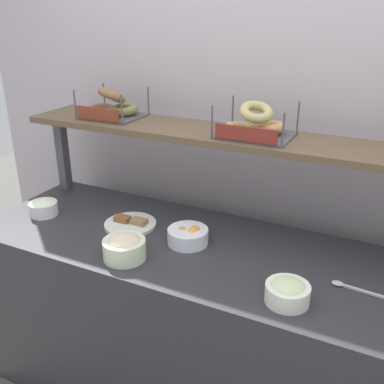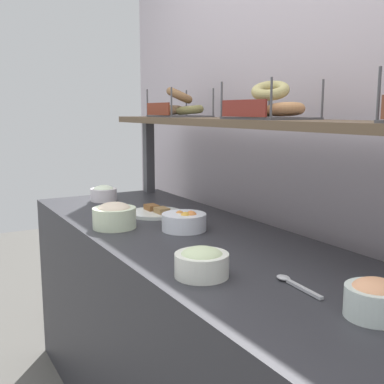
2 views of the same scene
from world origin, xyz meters
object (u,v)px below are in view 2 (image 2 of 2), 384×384
object	(u,v)px
bowl_scallion_spread	(202,262)
serving_spoon_by_edge	(292,283)
bowl_fruit_salad	(184,221)
bagel_basket_sesame	(269,106)
bagel_basket_poppy	(179,107)
bowl_cream_cheese	(104,193)
bowl_potato_salad	(114,215)
serving_plate_white	(156,212)
bowl_lox_spread	(375,298)

from	to	relation	value
bowl_scallion_spread	serving_spoon_by_edge	xyz separation A→B (m)	(0.18, 0.17, -0.03)
bowl_fruit_salad	bagel_basket_sesame	xyz separation A→B (m)	(0.18, 0.25, 0.44)
bagel_basket_poppy	bowl_cream_cheese	bearing A→B (deg)	-120.29
bowl_scallion_spread	bowl_potato_salad	bearing A→B (deg)	-179.25
serving_plate_white	bagel_basket_poppy	size ratio (longest dim) A/B	0.83
bowl_fruit_salad	bowl_lox_spread	xyz separation A→B (m)	(0.91, -0.01, 0.01)
bowl_potato_salad	serving_plate_white	distance (m)	0.29
serving_plate_white	bagel_basket_poppy	bearing A→B (deg)	134.16
bagel_basket_poppy	bagel_basket_sesame	world-z (taller)	bagel_basket_poppy
bowl_fruit_salad	bowl_cream_cheese	bearing A→B (deg)	-175.37
bowl_lox_spread	bagel_basket_sesame	xyz separation A→B (m)	(-0.73, 0.27, 0.43)
bowl_potato_salad	serving_spoon_by_edge	xyz separation A→B (m)	(0.84, 0.18, -0.04)
bowl_scallion_spread	serving_plate_white	xyz separation A→B (m)	(-0.80, 0.24, -0.03)
bowl_fruit_salad	bowl_lox_spread	world-z (taller)	bowl_lox_spread
bowl_cream_cheese	serving_plate_white	size ratio (longest dim) A/B	0.56
bagel_basket_poppy	bowl_scallion_spread	bearing A→B (deg)	-25.20
bowl_fruit_salad	serving_plate_white	bearing A→B (deg)	175.21
bowl_scallion_spread	bagel_basket_sesame	world-z (taller)	bagel_basket_sesame
bagel_basket_sesame	serving_spoon_by_edge	bearing A→B (deg)	-31.29
bowl_fruit_salad	bowl_lox_spread	size ratio (longest dim) A/B	1.27
serving_spoon_by_edge	bagel_basket_sesame	bearing A→B (deg)	148.71
bowl_fruit_salad	bagel_basket_sesame	world-z (taller)	bagel_basket_sesame
bowl_fruit_salad	bagel_basket_poppy	size ratio (longest dim) A/B	0.60
bowl_scallion_spread	bagel_basket_sesame	bearing A→B (deg)	122.85
bowl_scallion_spread	bowl_cream_cheese	world-z (taller)	bowl_scallion_spread
bowl_cream_cheese	bowl_fruit_salad	bearing A→B (deg)	4.63
bowl_lox_spread	bagel_basket_poppy	bearing A→B (deg)	168.79
bagel_basket_poppy	serving_plate_white	bearing A→B (deg)	-45.84
bagel_basket_sesame	bowl_potato_salad	bearing A→B (deg)	-126.97
bowl_lox_spread	bagel_basket_poppy	world-z (taller)	bagel_basket_poppy
serving_spoon_by_edge	bowl_fruit_salad	bearing A→B (deg)	176.69
bowl_cream_cheese	serving_plate_white	world-z (taller)	bowl_cream_cheese
bowl_cream_cheese	bagel_basket_sesame	xyz separation A→B (m)	(0.94, 0.32, 0.44)
bagel_basket_poppy	bagel_basket_sesame	bearing A→B (deg)	-1.77
bowl_scallion_spread	bagel_basket_sesame	xyz separation A→B (m)	(-0.30, 0.47, 0.44)
bowl_fruit_salad	bowl_lox_spread	distance (m)	0.91
serving_spoon_by_edge	bagel_basket_sesame	distance (m)	0.73
serving_spoon_by_edge	bagel_basket_sesame	xyz separation A→B (m)	(-0.48, 0.29, 0.47)
bagel_basket_poppy	bowl_fruit_salad	bearing A→B (deg)	-26.49
serving_plate_white	bagel_basket_poppy	world-z (taller)	bagel_basket_poppy
bowl_potato_salad	bowl_scallion_spread	world-z (taller)	bowl_potato_salad
bowl_potato_salad	bowl_scallion_spread	xyz separation A→B (m)	(0.66, 0.01, -0.01)
bowl_cream_cheese	serving_spoon_by_edge	size ratio (longest dim) A/B	0.74
bagel_basket_poppy	bowl_lox_spread	bearing A→B (deg)	-11.21
bowl_fruit_salad	bagel_basket_poppy	distance (m)	0.76
bowl_lox_spread	serving_spoon_by_edge	bearing A→B (deg)	-174.25
bowl_potato_salad	bowl_fruit_salad	bearing A→B (deg)	51.92
bowl_potato_salad	serving_plate_white	xyz separation A→B (m)	(-0.14, 0.25, -0.04)
bowl_lox_spread	bowl_cream_cheese	bearing A→B (deg)	-178.37
bowl_fruit_salad	bagel_basket_sesame	size ratio (longest dim) A/B	0.57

